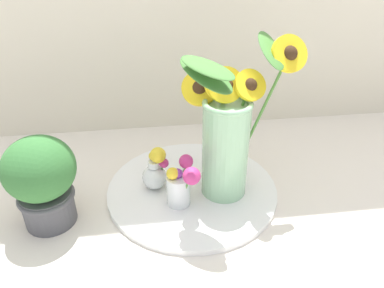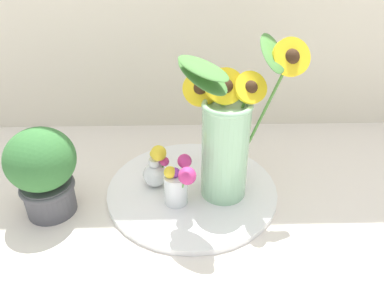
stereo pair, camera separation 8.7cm
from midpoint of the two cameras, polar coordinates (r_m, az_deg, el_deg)
The scene contains 6 objects.
ground_plane at distance 0.97m, azimuth 5.08°, elevation -11.01°, with size 6.00×6.00×0.00m, color silver.
serving_tray at distance 1.04m, azimuth 2.41°, elevation -7.04°, with size 0.46×0.46×0.02m.
mason_jar_sunflowers at distance 0.93m, azimuth 7.93°, elevation 0.96°, with size 0.32×0.22×0.43m.
vase_small_center at distance 0.94m, azimuth 0.50°, elevation -5.91°, with size 0.08×0.10×0.13m.
vase_bulb_right at distance 1.01m, azimuth -3.06°, elevation -3.80°, with size 0.07×0.07×0.13m.
potted_plant at distance 0.96m, azimuth -19.40°, elevation -3.76°, with size 0.17×0.17×0.24m.
Camera 2 is at (-0.06, -0.71, 0.65)m, focal length 35.00 mm.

